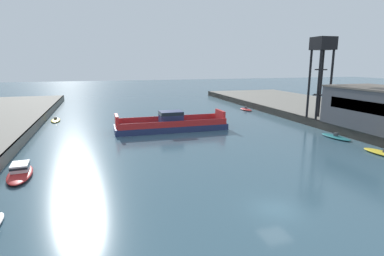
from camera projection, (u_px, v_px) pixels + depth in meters
The scene contains 8 objects.
ground_plane at pixel (276, 210), 26.69m from camera, with size 400.00×400.00×0.00m, color #385666.
chain_ferry at pixel (171, 124), 57.86m from camera, with size 20.74×6.03×3.56m.
moored_boat_near_left at pixel (246, 109), 81.71m from camera, with size 2.16×5.17×0.95m.
moored_boat_near_right at pixel (20, 172), 34.47m from camera, with size 3.05×7.21×1.36m.
moored_boat_mid_left at pixel (336, 137), 51.75m from camera, with size 2.56×6.00×0.89m.
moored_boat_mid_right at pixel (56, 120), 66.65m from camera, with size 2.05×5.57×0.89m.
warehouse_shed at pixel (382, 108), 51.22m from camera, with size 10.80×17.07×6.83m.
crane_tower at pixel (322, 54), 58.93m from camera, with size 3.61×3.61×15.58m.
Camera 1 is at (-14.00, -21.52, 12.48)m, focal length 28.90 mm.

